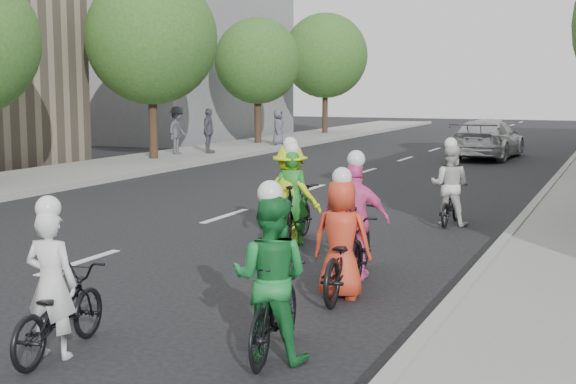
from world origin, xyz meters
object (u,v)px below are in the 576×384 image
Objects in this scene: cyclist_2 at (357,231)px; cyclist_5 at (343,252)px; cyclist_0 at (272,292)px; spectator_1 at (209,131)px; follow_car_lead at (488,139)px; cyclist_3 at (293,208)px; follow_car_trail at (490,132)px; spectator_0 at (178,130)px; cyclist_4 at (291,204)px; cyclist_6 at (57,304)px; cyclist_1 at (450,193)px; spectator_2 at (278,127)px.

cyclist_5 is (0.18, -1.10, -0.08)m from cyclist_2.
cyclist_0 is 24.01m from spectator_1.
cyclist_0 reaches higher than follow_car_lead.
cyclist_3 is 0.94× the size of cyclist_5.
follow_car_lead is 6.34m from follow_car_trail.
spectator_1 is at bearing -50.95° from spectator_0.
cyclist_0 is 0.94× the size of cyclist_4.
cyclist_2 is 4.81m from cyclist_6.
cyclist_2 is at bearing 97.09° from follow_car_lead.
follow_car_trail is 2.18× the size of spectator_0.
cyclist_1 is 17.05m from spectator_1.
spectator_2 is at bearing -20.48° from spectator_1.
cyclist_1 is at bearing 98.59° from follow_car_trail.
follow_car_trail is (-2.73, 21.89, 0.06)m from cyclist_1.
spectator_2 is at bearing -70.20° from cyclist_2.
spectator_1 is 5.25m from spectator_2.
cyclist_2 is at bearing 128.28° from cyclist_4.
cyclist_1 is 6.17m from cyclist_5.
cyclist_3 is 18.07m from spectator_1.
spectator_0 is 1.26m from spectator_1.
cyclist_6 is at bearing 92.64° from follow_car_trail.
spectator_2 is at bearing -74.41° from cyclist_3.
follow_car_lead is 9.72m from spectator_2.
spectator_1 is (-11.99, 18.15, 0.44)m from cyclist_5.
follow_car_trail is 14.90m from spectator_0.
cyclist_5 reaches higher than cyclist_6.
cyclist_0 is at bearing 97.20° from follow_car_lead.
cyclist_6 is 0.43× the size of follow_car_trail.
cyclist_0 is 23.75m from spectator_0.
cyclist_6 is at bearing 61.49° from cyclist_2.
spectator_1 reaches higher than spectator_2.
cyclist_4 is 22.17m from spectator_2.
follow_car_trail is at bearing -69.09° from spectator_2.
cyclist_4 is (-2.22, 5.74, -0.00)m from cyclist_0.
spectator_0 is (-10.29, -10.78, 0.39)m from follow_car_trail.
cyclist_1 is 20.62m from spectator_2.
cyclist_3 is (-2.15, 5.66, -0.06)m from cyclist_0.
cyclist_4 is 17.96m from spectator_1.
follow_car_trail is at bearing -96.21° from cyclist_6.
cyclist_5 is at bearing -148.06° from spectator_0.
cyclist_5 is at bearing 118.94° from cyclist_4.
cyclist_6 is 1.10× the size of spectator_2.
follow_car_trail is (-2.43, 26.96, 0.01)m from cyclist_2.
spectator_1 is (-9.90, 14.98, 0.35)m from cyclist_4.
cyclist_1 is at bearing -97.73° from cyclist_0.
cyclist_1 is 0.94× the size of cyclist_2.
spectator_0 is at bearing -64.49° from cyclist_0.
spectator_0 is (-10.93, 20.65, 0.55)m from cyclist_6.
cyclist_1 is 3.73m from cyclist_4.
spectator_1 is at bearing 22.37° from follow_car_lead.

